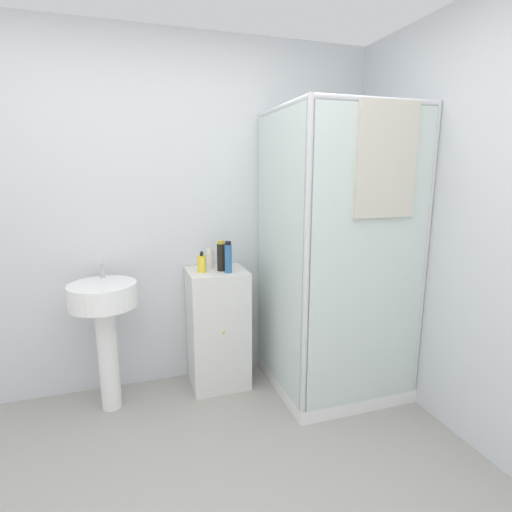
# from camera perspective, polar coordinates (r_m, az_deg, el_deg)

# --- Properties ---
(wall_back) EXTENTS (6.40, 0.06, 2.50)m
(wall_back) POSITION_cam_1_polar(r_m,az_deg,el_deg) (2.95, -14.96, 5.44)
(wall_back) COLOR silver
(wall_back) RESTS_ON ground_plane
(shower_enclosure) EXTENTS (0.87, 0.90, 1.98)m
(shower_enclosure) POSITION_cam_1_polar(r_m,az_deg,el_deg) (2.91, 10.71, -8.44)
(shower_enclosure) COLOR white
(shower_enclosure) RESTS_ON ground_plane
(vanity_cabinet) EXTENTS (0.41, 0.39, 0.88)m
(vanity_cabinet) POSITION_cam_1_polar(r_m,az_deg,el_deg) (2.99, -5.48, -10.19)
(vanity_cabinet) COLOR silver
(vanity_cabinet) RESTS_ON ground_plane
(sink) EXTENTS (0.43, 0.43, 1.00)m
(sink) POSITION_cam_1_polar(r_m,az_deg,el_deg) (2.78, -20.83, -7.84)
(sink) COLOR white
(sink) RESTS_ON ground_plane
(soap_dispenser) EXTENTS (0.06, 0.06, 0.15)m
(soap_dispenser) POSITION_cam_1_polar(r_m,az_deg,el_deg) (2.80, -7.76, -1.08)
(soap_dispenser) COLOR yellow
(soap_dispenser) RESTS_ON vanity_cabinet
(shampoo_bottle_tall_black) EXTENTS (0.06, 0.06, 0.22)m
(shampoo_bottle_tall_black) POSITION_cam_1_polar(r_m,az_deg,el_deg) (2.81, -5.00, -0.00)
(shampoo_bottle_tall_black) COLOR black
(shampoo_bottle_tall_black) RESTS_ON vanity_cabinet
(shampoo_bottle_blue) EXTENTS (0.05, 0.05, 0.22)m
(shampoo_bottle_blue) POSITION_cam_1_polar(r_m,az_deg,el_deg) (2.75, -3.98, -0.22)
(shampoo_bottle_blue) COLOR #2D66A3
(shampoo_bottle_blue) RESTS_ON vanity_cabinet
(lotion_bottle_white) EXTENTS (0.05, 0.06, 0.17)m
(lotion_bottle_white) POSITION_cam_1_polar(r_m,az_deg,el_deg) (2.90, -6.55, -0.30)
(lotion_bottle_white) COLOR white
(lotion_bottle_white) RESTS_ON vanity_cabinet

